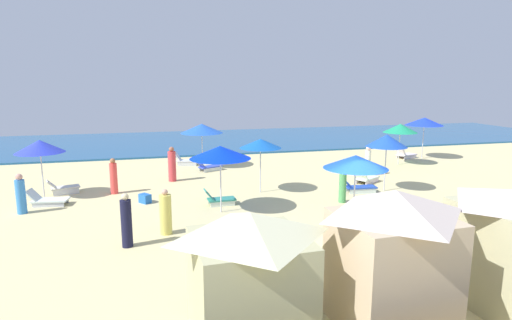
{
  "coord_description": "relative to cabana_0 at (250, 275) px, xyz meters",
  "views": [
    {
      "loc": [
        -5.94,
        -10.86,
        4.98
      ],
      "look_at": [
        -1.17,
        7.82,
        1.32
      ],
      "focal_mm": 29.9,
      "sensor_mm": 36.0,
      "label": 1
    }
  ],
  "objects": [
    {
      "name": "lounge_chair_0_1",
      "position": [
        -5.81,
        10.67,
        -1.08
      ],
      "size": [
        1.59,
        0.87,
        0.67
      ],
      "rotation": [
        0.0,
        0.0,
        1.43
      ],
      "color": "silver",
      "rests_on": "ground_plane"
    },
    {
      "name": "umbrella_1",
      "position": [
        12.56,
        14.58,
        0.85
      ],
      "size": [
        1.97,
        1.97,
        2.42
      ],
      "color": "silver",
      "rests_on": "ground_plane"
    },
    {
      "name": "umbrella_4",
      "position": [
        8.5,
        9.35,
        0.98
      ],
      "size": [
        1.82,
        1.82,
        2.57
      ],
      "color": "silver",
      "rests_on": "ground_plane"
    },
    {
      "name": "cabana_1",
      "position": [
        2.84,
        -0.29,
        0.16
      ],
      "size": [
        2.4,
        2.23,
        2.87
      ],
      "rotation": [
        0.0,
        0.0,
        0.05
      ],
      "color": "#CCB08A",
      "rests_on": "ground_plane"
    },
    {
      "name": "beachgoer_0",
      "position": [
        -1.33,
        6.21,
        -0.63
      ],
      "size": [
        0.55,
        0.55,
        1.51
      ],
      "rotation": [
        0.0,
        0.0,
        2.33
      ],
      "color": "#E1D360",
      "rests_on": "ground_plane"
    },
    {
      "name": "lounge_chair_0_0",
      "position": [
        -5.5,
        12.39,
        -1.04
      ],
      "size": [
        1.41,
        0.88,
        0.67
      ],
      "rotation": [
        0.0,
        0.0,
        1.83
      ],
      "color": "silver",
      "rests_on": "ground_plane"
    },
    {
      "name": "lounge_chair_7_0",
      "position": [
        0.88,
        8.99,
        -1.07
      ],
      "size": [
        1.26,
        0.61,
        0.68
      ],
      "rotation": [
        0.0,
        0.0,
        1.6
      ],
      "color": "silver",
      "rests_on": "ground_plane"
    },
    {
      "name": "beachgoer_1",
      "position": [
        -3.32,
        11.88,
        -0.57
      ],
      "size": [
        0.45,
        0.45,
        1.59
      ],
      "rotation": [
        0.0,
        0.0,
        0.76
      ],
      "color": "#F74742",
      "rests_on": "ground_plane"
    },
    {
      "name": "beachgoer_2",
      "position": [
        -6.49,
        9.76,
        -0.6
      ],
      "size": [
        0.45,
        0.45,
        1.53
      ],
      "rotation": [
        0.0,
        0.0,
        3.5
      ],
      "color": "#3882D2",
      "rests_on": "ground_plane"
    },
    {
      "name": "beachgoer_4",
      "position": [
        9.29,
        12.33,
        -0.56
      ],
      "size": [
        0.43,
        0.43,
        1.58
      ],
      "rotation": [
        0.0,
        0.0,
        5.41
      ],
      "color": "white",
      "rests_on": "ground_plane"
    },
    {
      "name": "umbrella_0",
      "position": [
        -6.16,
        11.86,
        0.91
      ],
      "size": [
        1.99,
        1.99,
        2.5
      ],
      "color": "silver",
      "rests_on": "ground_plane"
    },
    {
      "name": "lounge_chair_4_1",
      "position": [
        7.24,
        9.36,
        -1.07
      ],
      "size": [
        1.54,
        0.71,
        0.62
      ],
      "rotation": [
        0.0,
        0.0,
        1.47
      ],
      "color": "silver",
      "rests_on": "ground_plane"
    },
    {
      "name": "cooler_box_1",
      "position": [
        -2.0,
        10.05,
        -1.13
      ],
      "size": [
        0.53,
        0.57,
        0.37
      ],
      "primitive_type": "cube",
      "rotation": [
        0.0,
        0.0,
        5.34
      ],
      "color": "blue",
      "rests_on": "ground_plane"
    },
    {
      "name": "cabana_2",
      "position": [
        5.83,
        -0.17,
        0.04
      ],
      "size": [
        2.21,
        2.44,
        2.65
      ],
      "rotation": [
        0.0,
        0.0,
        0.05
      ],
      "color": "#BDB88A",
      "rests_on": "ground_plane"
    },
    {
      "name": "cabana_0",
      "position": [
        0.0,
        0.0,
        0.0
      ],
      "size": [
        2.44,
        2.28,
        2.55
      ],
      "rotation": [
        0.0,
        0.0,
        0.05
      ],
      "color": "#BAB583",
      "rests_on": "ground_plane"
    },
    {
      "name": "ground_plane",
      "position": [
        4.19,
        3.51,
        -1.32
      ],
      "size": [
        60.0,
        60.0,
        0.0
      ],
      "primitive_type": "plane",
      "color": "beige"
    },
    {
      "name": "umbrella_6",
      "position": [
        3.01,
        10.51,
        0.89
      ],
      "size": [
        1.86,
        1.86,
        2.41
      ],
      "color": "silver",
      "rests_on": "ground_plane"
    },
    {
      "name": "ocean",
      "position": [
        4.19,
        26.83,
        -1.26
      ],
      "size": [
        60.0,
        13.35,
        0.12
      ],
      "primitive_type": "cube",
      "color": "#1E5588",
      "rests_on": "ground_plane"
    },
    {
      "name": "beachgoer_5",
      "position": [
        -2.51,
        5.4,
        -0.54
      ],
      "size": [
        0.42,
        0.42,
        1.67
      ],
      "rotation": [
        0.0,
        0.0,
        0.37
      ],
      "color": "#171732",
      "rests_on": "ground_plane"
    },
    {
      "name": "lounge_chair_2_1",
      "position": [
        1.43,
        15.58,
        -1.09
      ],
      "size": [
        1.52,
        1.08,
        0.59
      ],
      "rotation": [
        0.0,
        0.0,
        1.99
      ],
      "color": "silver",
      "rests_on": "ground_plane"
    },
    {
      "name": "beachgoer_6",
      "position": [
        -0.68,
        13.64,
        -0.52
      ],
      "size": [
        0.47,
        0.47,
        1.72
      ],
      "rotation": [
        0.0,
        0.0,
        1.3
      ],
      "color": "#D83E44",
      "rests_on": "ground_plane"
    },
    {
      "name": "lounge_chair_5_0",
      "position": [
        14.13,
        16.24,
        -1.06
      ],
      "size": [
        1.56,
        1.06,
        0.74
      ],
      "rotation": [
        0.0,
        0.0,
        1.89
      ],
      "color": "silver",
      "rests_on": "ground_plane"
    },
    {
      "name": "beach_ball_0",
      "position": [
        12.54,
        7.11,
        -1.13
      ],
      "size": [
        0.37,
        0.37,
        0.37
      ],
      "primitive_type": "sphere",
      "color": "red",
      "rests_on": "ground_plane"
    },
    {
      "name": "lounge_chair_2_0",
      "position": [
        0.31,
        17.49,
        -1.03
      ],
      "size": [
        1.44,
        0.86,
        0.78
      ],
      "rotation": [
        0.0,
        0.0,
        1.35
      ],
      "color": "silver",
      "rests_on": "ground_plane"
    },
    {
      "name": "umbrella_7",
      "position": [
        0.81,
        8.07,
        0.99
      ],
      "size": [
        2.3,
        2.3,
        2.55
      ],
      "color": "silver",
      "rests_on": "ground_plane"
    },
    {
      "name": "lounge_chair_4_0",
      "position": [
        8.42,
        10.85,
        -1.06
      ],
      "size": [
        1.55,
        1.27,
        0.73
      ],
      "rotation": [
        0.0,
        0.0,
        2.12
      ],
      "color": "silver",
      "rests_on": "ground_plane"
    },
    {
      "name": "umbrella_2",
      "position": [
        1.2,
        16.66,
        0.92
      ],
      "size": [
        2.4,
        2.4,
        2.5
      ],
      "color": "silver",
      "rests_on": "ground_plane"
    },
    {
      "name": "umbrella_5",
      "position": [
        15.15,
        15.97,
        1.05
      ],
      "size": [
        2.31,
        2.31,
        2.61
      ],
      "color": "silver",
      "rests_on": "ground_plane"
    },
    {
      "name": "umbrella_3",
      "position": [
        4.76,
        5.03,
        1.02
      ],
      "size": [
        2.11,
        2.11,
        2.55
      ],
      "color": "silver",
      "rests_on": "ground_plane"
    },
    {
      "name": "beachgoer_3",
      "position": [
        5.85,
        8.13,
        -0.55
      ],
      "size": [
        0.38,
        0.38,
        1.58
      ],
      "rotation": [
        0.0,
        0.0,
        1.18
      ],
      "color": "#4E9E57",
      "rests_on": "ground_plane"
    }
  ]
}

